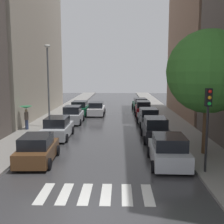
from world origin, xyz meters
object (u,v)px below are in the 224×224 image
(parked_car_left_third, at_px, (73,115))
(parked_car_right_fifth, at_px, (140,104))
(parked_car_left_nearest, at_px, (37,150))
(parked_car_left_second, at_px, (58,128))
(car_midroad, at_px, (96,109))
(parked_car_left_fourth, at_px, (80,108))
(parked_car_right_third, at_px, (148,118))
(parked_car_right_fourth, at_px, (143,109))
(parked_car_right_nearest, at_px, (169,151))
(traffic_light_right_corner, at_px, (208,112))
(lamp_post_left, at_px, (48,81))
(parked_car_right_second, at_px, (155,130))
(street_tree_right, at_px, (208,72))
(pedestrian_foreground, at_px, (26,112))

(parked_car_left_third, bearing_deg, parked_car_right_fifth, -35.79)
(parked_car_left_third, bearing_deg, parked_car_left_nearest, 179.60)
(parked_car_left_second, xyz_separation_m, car_midroad, (2.08, 12.05, -0.04))
(parked_car_left_fourth, distance_m, car_midroad, 2.01)
(parked_car_left_second, xyz_separation_m, parked_car_right_third, (7.74, 5.31, 0.01))
(parked_car_right_fourth, bearing_deg, car_midroad, 90.73)
(parked_car_right_third, xyz_separation_m, car_midroad, (-5.67, 6.74, -0.05))
(parked_car_left_third, distance_m, parked_car_right_nearest, 14.89)
(parked_car_left_second, distance_m, parked_car_right_third, 9.39)
(parked_car_left_second, distance_m, traffic_light_right_corner, 12.42)
(lamp_post_left, bearing_deg, parked_car_right_third, 8.93)
(parked_car_left_third, distance_m, parked_car_right_second, 10.36)
(parked_car_left_third, height_order, parked_car_right_fourth, parked_car_left_third)
(car_midroad, bearing_deg, street_tree_right, -153.68)
(pedestrian_foreground, height_order, lamp_post_left, lamp_post_left)
(car_midroad, relative_size, street_tree_right, 0.59)
(parked_car_left_fourth, bearing_deg, parked_car_right_second, -148.18)
(parked_car_left_second, distance_m, parked_car_right_fifth, 19.10)
(parked_car_right_second, bearing_deg, pedestrian_foreground, 73.77)
(car_midroad, height_order, lamp_post_left, lamp_post_left)
(parked_car_right_second, distance_m, pedestrian_foreground, 11.54)
(street_tree_right, bearing_deg, parked_car_left_fourth, 121.84)
(parked_car_left_second, height_order, parked_car_right_fifth, parked_car_left_second)
(parked_car_left_third, bearing_deg, traffic_light_right_corner, -147.61)
(parked_car_right_fifth, bearing_deg, traffic_light_right_corner, -179.01)
(parked_car_right_second, xyz_separation_m, parked_car_right_third, (0.06, 5.85, -0.03))
(parked_car_left_third, distance_m, car_midroad, 5.86)
(parked_car_left_third, distance_m, street_tree_right, 15.60)
(parked_car_right_nearest, bearing_deg, parked_car_left_fourth, 23.74)
(parked_car_right_fourth, bearing_deg, street_tree_right, -169.92)
(car_midroad, bearing_deg, parked_car_right_nearest, -163.08)
(parked_car_left_fourth, xyz_separation_m, parked_car_right_fifth, (7.76, 5.34, -0.06))
(parked_car_right_nearest, distance_m, traffic_light_right_corner, 3.33)
(parked_car_left_third, bearing_deg, lamp_post_left, 146.55)
(parked_car_left_second, distance_m, parked_car_left_fourth, 12.09)
(parked_car_left_fourth, bearing_deg, pedestrian_foreground, 160.76)
(street_tree_right, bearing_deg, traffic_light_right_corner, -105.75)
(parked_car_right_second, relative_size, car_midroad, 0.92)
(car_midroad, xyz_separation_m, traffic_light_right_corner, (7.29, -19.81, 2.52))
(parked_car_right_nearest, bearing_deg, parked_car_left_nearest, 89.68)
(parked_car_right_fourth, xyz_separation_m, car_midroad, (-5.70, 0.06, -0.06))
(pedestrian_foreground, bearing_deg, parked_car_right_fourth, 56.03)
(parked_car_left_fourth, bearing_deg, street_tree_right, -147.45)
(parked_car_right_nearest, height_order, parked_car_right_fifth, parked_car_right_nearest)
(parked_car_left_fourth, relative_size, parked_car_right_third, 1.02)
(parked_car_left_second, height_order, parked_car_right_nearest, parked_car_right_nearest)
(car_midroad, relative_size, traffic_light_right_corner, 1.05)
(parked_car_right_third, distance_m, car_midroad, 8.81)
(pedestrian_foreground, bearing_deg, street_tree_right, -11.24)
(parked_car_left_fourth, relative_size, lamp_post_left, 0.57)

